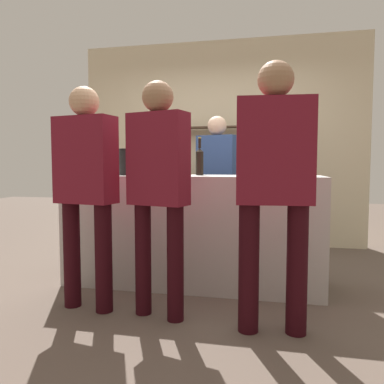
{
  "coord_description": "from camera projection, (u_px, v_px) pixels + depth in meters",
  "views": [
    {
      "loc": [
        0.7,
        -3.33,
        1.1
      ],
      "look_at": [
        0.0,
        0.0,
        0.85
      ],
      "focal_mm": 35.0,
      "sensor_mm": 36.0,
      "label": 1
    }
  ],
  "objects": [
    {
      "name": "counter_bottle_1",
      "position": [
        269.0,
        162.0,
        3.38
      ],
      "size": [
        0.08,
        0.08,
        0.31
      ],
      "color": "black",
      "rests_on": "bar_counter"
    },
    {
      "name": "back_wall",
      "position": [
        220.0,
        144.0,
        5.24
      ],
      "size": [
        3.91,
        0.12,
        2.8
      ],
      "primitive_type": "cube",
      "color": "beige",
      "rests_on": "ground_plane"
    },
    {
      "name": "customer_right",
      "position": [
        274.0,
        177.0,
        2.39
      ],
      "size": [
        0.5,
        0.26,
        1.75
      ],
      "rotation": [
        0.0,
        0.0,
        1.66
      ],
      "color": "black",
      "rests_on": "ground_plane"
    },
    {
      "name": "counter_bottle_0",
      "position": [
        108.0,
        160.0,
        3.79
      ],
      "size": [
        0.08,
        0.08,
        0.36
      ],
      "color": "#0F1956",
      "rests_on": "bar_counter"
    },
    {
      "name": "cork_jar",
      "position": [
        160.0,
        168.0,
        3.59
      ],
      "size": [
        0.14,
        0.14,
        0.13
      ],
      "color": "silver",
      "rests_on": "bar_counter"
    },
    {
      "name": "ice_bucket",
      "position": [
        129.0,
        162.0,
        3.54
      ],
      "size": [
        0.19,
        0.19,
        0.25
      ],
      "color": "black",
      "rests_on": "bar_counter"
    },
    {
      "name": "customer_left",
      "position": [
        86.0,
        181.0,
        2.8
      ],
      "size": [
        0.49,
        0.28,
        1.68
      ],
      "rotation": [
        0.0,
        0.0,
        1.39
      ],
      "color": "black",
      "rests_on": "ground_plane"
    },
    {
      "name": "counter_bottle_2",
      "position": [
        200.0,
        161.0,
        3.48
      ],
      "size": [
        0.07,
        0.07,
        0.35
      ],
      "color": "black",
      "rests_on": "bar_counter"
    },
    {
      "name": "customer_center",
      "position": [
        158.0,
        179.0,
        2.65
      ],
      "size": [
        0.46,
        0.29,
        1.69
      ],
      "rotation": [
        0.0,
        0.0,
        1.31
      ],
      "color": "black",
      "rests_on": "ground_plane"
    },
    {
      "name": "bar_counter",
      "position": [
        192.0,
        230.0,
        3.44
      ],
      "size": [
        2.31,
        0.64,
        1.01
      ],
      "primitive_type": "cube",
      "color": "#B7B2AD",
      "rests_on": "ground_plane"
    },
    {
      "name": "server_behind_counter",
      "position": [
        217.0,
        177.0,
        4.23
      ],
      "size": [
        0.47,
        0.3,
        1.65
      ],
      "rotation": [
        0.0,
        0.0,
        -1.83
      ],
      "color": "#121C33",
      "rests_on": "ground_plane"
    },
    {
      "name": "back_shelf",
      "position": [
        217.0,
        166.0,
        5.09
      ],
      "size": [
        2.12,
        0.18,
        1.62
      ],
      "color": "#4C3828",
      "rests_on": "ground_plane"
    },
    {
      "name": "ground_plane",
      "position": [
        192.0,
        284.0,
        3.47
      ],
      "size": [
        16.0,
        16.0,
        0.0
      ],
      "primitive_type": "plane",
      "color": "brown"
    }
  ]
}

